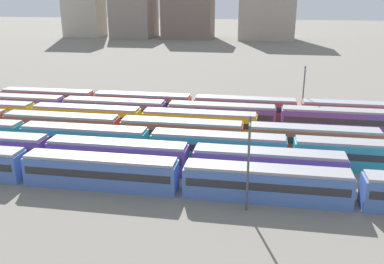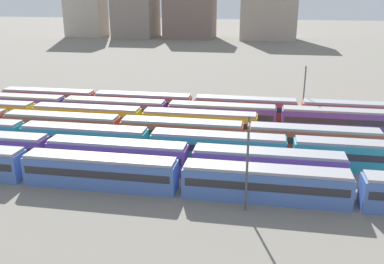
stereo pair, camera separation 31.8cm
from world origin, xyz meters
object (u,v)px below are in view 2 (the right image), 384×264
object	(u,v)px
train_track_1	(117,155)
train_track_2	(149,143)
train_track_0	(357,190)
train_track_4	(87,117)
train_track_5	(167,112)
train_track_3	(120,129)
train_track_6	(299,110)
catenary_pole_0	(247,160)
catenary_pole_1	(304,89)

from	to	relation	value
train_track_1	train_track_2	distance (m)	5.90
train_track_0	train_track_2	world-z (taller)	same
train_track_4	train_track_5	size ratio (longest dim) A/B	0.75
train_track_3	train_track_4	bearing A→B (deg)	145.58
train_track_6	catenary_pole_0	xyz separation A→B (m)	(-7.42, -33.99, 3.75)
train_track_4	train_track_5	bearing A→B (deg)	22.74
catenary_pole_0	catenary_pole_1	bearing A→B (deg)	77.47
train_track_2	train_track_5	distance (m)	15.64
train_track_5	train_track_6	bearing A→B (deg)	13.00
train_track_1	train_track_2	bearing A→B (deg)	61.74
train_track_0	catenary_pole_1	size ratio (longest dim) A/B	12.24
train_track_5	train_track_6	world-z (taller)	same
train_track_0	train_track_5	bearing A→B (deg)	135.54
train_track_2	train_track_4	world-z (taller)	same
train_track_6	catenary_pole_0	world-z (taller)	catenary_pole_0
train_track_3	catenary_pole_0	bearing A→B (deg)	-42.70
train_track_6	train_track_4	bearing A→B (deg)	-163.42
train_track_4	catenary_pole_1	world-z (taller)	catenary_pole_1
train_track_0	train_track_5	xyz separation A→B (m)	(-26.50, 26.00, 0.00)
train_track_5	train_track_2	bearing A→B (deg)	-85.71
train_track_0	train_track_3	xyz separation A→B (m)	(-31.31, 15.60, 0.00)
train_track_0	catenary_pole_0	xyz separation A→B (m)	(-11.39, -2.79, 3.75)
train_track_0	train_track_6	world-z (taller)	same
train_track_3	train_track_5	world-z (taller)	same
train_track_0	train_track_2	size ratio (longest dim) A/B	1.51
train_track_2	train_track_5	xyz separation A→B (m)	(-1.17, 15.60, 0.00)
train_track_3	catenary_pole_1	distance (m)	33.86
train_track_1	train_track_6	size ratio (longest dim) A/B	0.50
train_track_1	catenary_pole_0	world-z (taller)	catenary_pole_0
train_track_1	train_track_5	bearing A→B (deg)	85.53
train_track_1	train_track_6	world-z (taller)	same
train_track_2	train_track_5	size ratio (longest dim) A/B	1.00
train_track_3	train_track_6	xyz separation A→B (m)	(27.35, 15.60, 0.00)
train_track_0	train_track_1	world-z (taller)	same
train_track_0	train_track_6	distance (m)	31.45
train_track_2	train_track_4	xyz separation A→B (m)	(-13.58, 10.40, -0.00)
train_track_1	catenary_pole_1	xyz separation A→B (m)	(24.95, 28.95, 3.23)
catenary_pole_0	train_track_3	bearing A→B (deg)	137.30
train_track_1	catenary_pole_0	size ratio (longest dim) A/B	5.47
train_track_4	catenary_pole_0	bearing A→B (deg)	-40.60
train_track_4	train_track_6	xyz separation A→B (m)	(34.93, 10.40, 0.00)
train_track_6	train_track_0	bearing A→B (deg)	-82.75
train_track_3	train_track_5	distance (m)	11.46
catenary_pole_1	catenary_pole_0	bearing A→B (deg)	-102.53
train_track_4	train_track_6	bearing A→B (deg)	16.58
catenary_pole_1	train_track_3	bearing A→B (deg)	-146.60
train_track_5	train_track_3	bearing A→B (deg)	-114.85
train_track_2	train_track_3	world-z (taller)	same
train_track_1	train_track_3	bearing A→B (deg)	107.06
train_track_2	train_track_3	xyz separation A→B (m)	(-5.99, 5.20, 0.00)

